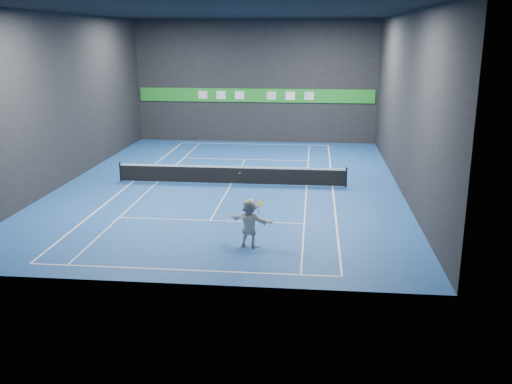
# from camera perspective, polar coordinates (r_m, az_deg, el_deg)

# --- Properties ---
(ground) EXTENTS (26.00, 26.00, 0.00)m
(ground) POSITION_cam_1_polar(r_m,az_deg,el_deg) (31.11, -2.50, 0.81)
(ground) COLOR #1A4891
(ground) RESTS_ON ground
(ceiling) EXTENTS (26.00, 26.00, 0.00)m
(ceiling) POSITION_cam_1_polar(r_m,az_deg,el_deg) (30.14, -2.71, 17.61)
(ceiling) COLOR black
(ceiling) RESTS_ON ground
(wall_back) EXTENTS (18.00, 0.10, 9.00)m
(wall_back) POSITION_cam_1_polar(r_m,az_deg,el_deg) (43.14, -0.04, 10.97)
(wall_back) COLOR black
(wall_back) RESTS_ON ground
(wall_front) EXTENTS (18.00, 0.10, 9.00)m
(wall_front) POSITION_cam_1_polar(r_m,az_deg,el_deg) (17.67, -8.76, 4.38)
(wall_front) COLOR black
(wall_front) RESTS_ON ground
(wall_left) EXTENTS (0.10, 26.00, 9.00)m
(wall_left) POSITION_cam_1_polar(r_m,az_deg,el_deg) (32.84, -18.52, 8.80)
(wall_left) COLOR black
(wall_left) RESTS_ON ground
(wall_right) EXTENTS (0.10, 26.00, 9.00)m
(wall_right) POSITION_cam_1_polar(r_m,az_deg,el_deg) (30.32, 14.68, 8.60)
(wall_right) COLOR black
(wall_right) RESTS_ON ground
(baseline_near) EXTENTS (10.98, 0.08, 0.01)m
(baseline_near) POSITION_cam_1_polar(r_m,az_deg,el_deg) (20.02, -7.44, -7.73)
(baseline_near) COLOR white
(baseline_near) RESTS_ON ground
(baseline_far) EXTENTS (10.98, 0.08, 0.01)m
(baseline_far) POSITION_cam_1_polar(r_m,az_deg,el_deg) (42.63, -0.19, 4.82)
(baseline_far) COLOR white
(baseline_far) RESTS_ON ground
(sideline_doubles_left) EXTENTS (0.08, 23.78, 0.01)m
(sideline_doubles_left) POSITION_cam_1_polar(r_m,az_deg,el_deg) (32.35, -12.17, 1.05)
(sideline_doubles_left) COLOR white
(sideline_doubles_left) RESTS_ON ground
(sideline_doubles_right) EXTENTS (0.08, 23.78, 0.01)m
(sideline_doubles_right) POSITION_cam_1_polar(r_m,az_deg,el_deg) (30.81, 7.66, 0.55)
(sideline_doubles_right) COLOR white
(sideline_doubles_right) RESTS_ON ground
(sideline_singles_left) EXTENTS (0.06, 23.78, 0.01)m
(sideline_singles_left) POSITION_cam_1_polar(r_m,az_deg,el_deg) (31.96, -9.81, 0.99)
(sideline_singles_left) COLOR white
(sideline_singles_left) RESTS_ON ground
(sideline_singles_right) EXTENTS (0.06, 23.78, 0.01)m
(sideline_singles_right) POSITION_cam_1_polar(r_m,az_deg,el_deg) (30.80, 5.09, 0.62)
(sideline_singles_right) COLOR white
(sideline_singles_right) RESTS_ON ground
(service_line_near) EXTENTS (8.23, 0.06, 0.01)m
(service_line_near) POSITION_cam_1_polar(r_m,az_deg,el_deg) (25.05, -4.61, -2.85)
(service_line_near) COLOR white
(service_line_near) RESTS_ON ground
(service_line_far) EXTENTS (8.23, 0.06, 0.01)m
(service_line_far) POSITION_cam_1_polar(r_m,az_deg,el_deg) (37.29, -1.08, 3.28)
(service_line_far) COLOR white
(service_line_far) RESTS_ON ground
(center_service_line) EXTENTS (0.06, 12.80, 0.01)m
(center_service_line) POSITION_cam_1_polar(r_m,az_deg,el_deg) (31.11, -2.50, 0.82)
(center_service_line) COLOR white
(center_service_line) RESTS_ON ground
(player) EXTENTS (1.85, 1.19, 1.91)m
(player) POSITION_cam_1_polar(r_m,az_deg,el_deg) (21.67, -0.66, -3.09)
(player) COLOR white
(player) RESTS_ON ground
(tennis_ball) EXTENTS (0.07, 0.07, 0.07)m
(tennis_ball) POSITION_cam_1_polar(r_m,az_deg,el_deg) (21.33, -1.64, 1.90)
(tennis_ball) COLOR #CED623
(tennis_ball) RESTS_ON player
(tennis_net) EXTENTS (12.50, 0.10, 1.07)m
(tennis_net) POSITION_cam_1_polar(r_m,az_deg,el_deg) (30.98, -2.51, 1.78)
(tennis_net) COLOR black
(tennis_net) RESTS_ON ground
(sponsor_banner) EXTENTS (17.64, 0.11, 1.00)m
(sponsor_banner) POSITION_cam_1_polar(r_m,az_deg,el_deg) (43.17, -0.05, 9.64)
(sponsor_banner) COLOR green
(sponsor_banner) RESTS_ON wall_back
(tennis_racket) EXTENTS (0.50, 0.36, 0.59)m
(tennis_racket) POSITION_cam_1_polar(r_m,az_deg,el_deg) (21.47, 0.20, -1.33)
(tennis_racket) COLOR red
(tennis_racket) RESTS_ON player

